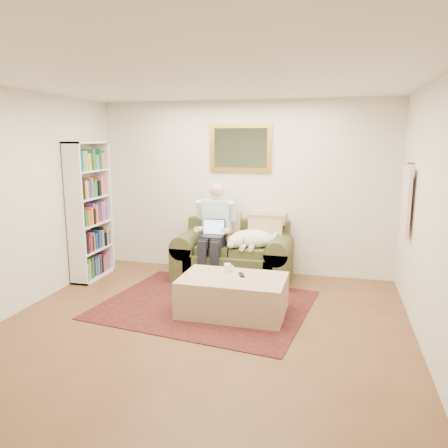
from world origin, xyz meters
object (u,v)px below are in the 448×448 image
at_px(coffee_mug, 228,268).
at_px(bookshelf, 90,211).
at_px(seated_man, 214,233).
at_px(sleeping_dog, 253,239).
at_px(ottoman, 233,295).
at_px(laptop, 213,232).
at_px(sofa, 233,260).

distance_m(coffee_mug, bookshelf, 2.37).
height_order(seated_man, sleeping_dog, seated_man).
bearing_deg(sleeping_dog, coffee_mug, -97.35).
bearing_deg(ottoman, sleeping_dog, 89.46).
xyz_separation_m(laptop, coffee_mug, (0.43, -0.85, -0.25)).
bearing_deg(laptop, ottoman, -62.58).
distance_m(ottoman, bookshelf, 2.60).
bearing_deg(laptop, sofa, 41.02).
bearing_deg(coffee_mug, laptop, 116.74).
bearing_deg(sleeping_dog, ottoman, -90.54).
bearing_deg(seated_man, sleeping_dog, 7.13).
bearing_deg(laptop, coffee_mug, -63.26).
distance_m(laptop, ottoman, 1.29).
xyz_separation_m(seated_man, sleeping_dog, (0.55, 0.07, -0.06)).
height_order(sleeping_dog, coffee_mug, sleeping_dog).
height_order(sofa, bookshelf, bookshelf).
xyz_separation_m(ottoman, coffee_mug, (-0.12, 0.20, 0.27)).
bearing_deg(seated_man, coffee_mug, -64.92).
distance_m(sleeping_dog, bookshelf, 2.41).
xyz_separation_m(sleeping_dog, bookshelf, (-2.35, -0.36, 0.36)).
bearing_deg(ottoman, seated_man, 116.03).
bearing_deg(bookshelf, coffee_mug, -15.71).
xyz_separation_m(seated_man, laptop, (-0.00, -0.07, 0.03)).
height_order(sofa, laptop, laptop).
relative_size(sleeping_dog, ottoman, 0.57).
bearing_deg(ottoman, bookshelf, 160.60).
distance_m(sleeping_dog, coffee_mug, 1.00).
distance_m(sleeping_dog, ottoman, 1.25).
bearing_deg(sofa, laptop, -138.98).
height_order(seated_man, laptop, seated_man).
relative_size(sleeping_dog, coffee_mug, 6.92).
relative_size(sofa, ottoman, 1.37).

